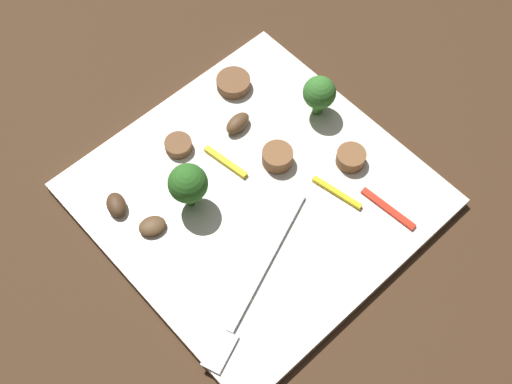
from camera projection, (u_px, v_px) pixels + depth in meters
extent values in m
plane|color=#422B19|center=(256.00, 197.00, 0.63)|extent=(1.40, 1.40, 0.00)
cube|color=white|center=(256.00, 195.00, 0.62)|extent=(0.28, 0.28, 0.01)
cube|color=silver|center=(268.00, 260.00, 0.58)|extent=(0.14, 0.06, 0.00)
cube|color=silver|center=(220.00, 351.00, 0.55)|extent=(0.04, 0.03, 0.00)
cylinder|color=#347525|center=(190.00, 196.00, 0.60)|extent=(0.01, 0.01, 0.03)
sphere|color=#2D6B23|center=(188.00, 183.00, 0.58)|extent=(0.04, 0.04, 0.04)
cylinder|color=#408630|center=(318.00, 105.00, 0.66)|extent=(0.01, 0.01, 0.02)
sphere|color=#387A2D|center=(319.00, 93.00, 0.64)|extent=(0.03, 0.03, 0.03)
cylinder|color=brown|center=(178.00, 145.00, 0.64)|extent=(0.03, 0.03, 0.01)
cylinder|color=brown|center=(351.00, 158.00, 0.63)|extent=(0.04, 0.04, 0.01)
cylinder|color=brown|center=(233.00, 83.00, 0.67)|extent=(0.04, 0.04, 0.01)
cylinder|color=brown|center=(277.00, 157.00, 0.63)|extent=(0.04, 0.04, 0.02)
ellipsoid|color=brown|center=(238.00, 123.00, 0.65)|extent=(0.03, 0.02, 0.01)
ellipsoid|color=brown|center=(152.00, 226.00, 0.60)|extent=(0.03, 0.03, 0.01)
ellipsoid|color=#4C331E|center=(116.00, 205.00, 0.61)|extent=(0.03, 0.03, 0.01)
cube|color=yellow|center=(227.00, 161.00, 0.63)|extent=(0.01, 0.05, 0.00)
cube|color=red|center=(388.00, 209.00, 0.61)|extent=(0.01, 0.06, 0.00)
cube|color=yellow|center=(337.00, 193.00, 0.62)|extent=(0.01, 0.05, 0.00)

